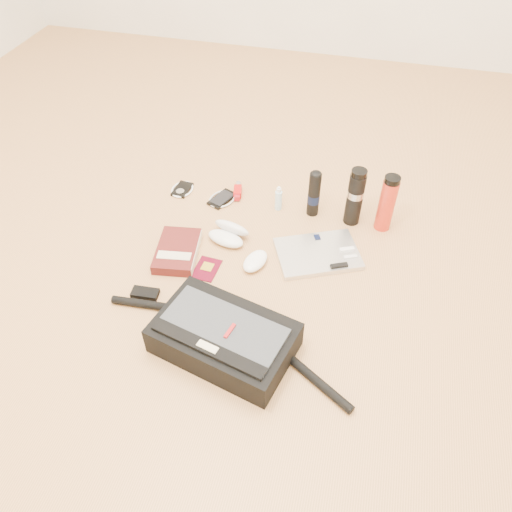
# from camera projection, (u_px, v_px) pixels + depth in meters

# --- Properties ---
(ground) EXTENTS (4.00, 4.00, 0.00)m
(ground) POSITION_uv_depth(u_px,v_px,m) (252.00, 285.00, 1.77)
(ground) COLOR tan
(ground) RESTS_ON ground
(messenger_bag) EXTENTS (0.85, 0.36, 0.12)m
(messenger_bag) POSITION_uv_depth(u_px,v_px,m) (223.00, 337.00, 1.54)
(messenger_bag) COLOR black
(messenger_bag) RESTS_ON ground
(laptop) EXTENTS (0.36, 0.32, 0.03)m
(laptop) POSITION_uv_depth(u_px,v_px,m) (318.00, 254.00, 1.87)
(laptop) COLOR silver
(laptop) RESTS_ON ground
(book) EXTENTS (0.18, 0.24, 0.04)m
(book) POSITION_uv_depth(u_px,v_px,m) (178.00, 251.00, 1.86)
(book) COLOR #4A1312
(book) RESTS_ON ground
(passport) EXTENTS (0.09, 0.12, 0.01)m
(passport) POSITION_uv_depth(u_px,v_px,m) (207.00, 269.00, 1.82)
(passport) COLOR #4B0314
(passport) RESTS_ON ground
(mouse) EXTENTS (0.10, 0.14, 0.04)m
(mouse) POSITION_uv_depth(u_px,v_px,m) (255.00, 261.00, 1.83)
(mouse) COLOR white
(mouse) RESTS_ON ground
(sunglasses_case) EXTENTS (0.18, 0.16, 0.09)m
(sunglasses_case) POSITION_uv_depth(u_px,v_px,m) (229.00, 233.00, 1.92)
(sunglasses_case) COLOR white
(sunglasses_case) RESTS_ON ground
(ipod) EXTENTS (0.10, 0.11, 0.01)m
(ipod) POSITION_uv_depth(u_px,v_px,m) (182.00, 189.00, 2.15)
(ipod) COLOR black
(ipod) RESTS_ON ground
(phone) EXTENTS (0.13, 0.14, 0.01)m
(phone) POSITION_uv_depth(u_px,v_px,m) (222.00, 199.00, 2.11)
(phone) COLOR black
(phone) RESTS_ON ground
(inhaler) EXTENTS (0.05, 0.12, 0.03)m
(inhaler) POSITION_uv_depth(u_px,v_px,m) (238.00, 191.00, 2.13)
(inhaler) COLOR #B20E0D
(inhaler) RESTS_ON ground
(spray_bottle) EXTENTS (0.03, 0.03, 0.11)m
(spray_bottle) POSITION_uv_depth(u_px,v_px,m) (279.00, 199.00, 2.04)
(spray_bottle) COLOR #B2E0F9
(spray_bottle) RESTS_ON ground
(aerosol_can) EXTENTS (0.05, 0.05, 0.21)m
(aerosol_can) POSITION_uv_depth(u_px,v_px,m) (314.00, 193.00, 1.98)
(aerosol_can) COLOR black
(aerosol_can) RESTS_ON ground
(thermos_black) EXTENTS (0.08, 0.08, 0.25)m
(thermos_black) POSITION_uv_depth(u_px,v_px,m) (355.00, 197.00, 1.93)
(thermos_black) COLOR black
(thermos_black) RESTS_ON ground
(thermos_red) EXTENTS (0.08, 0.08, 0.24)m
(thermos_red) POSITION_uv_depth(u_px,v_px,m) (387.00, 203.00, 1.90)
(thermos_red) COLOR red
(thermos_red) RESTS_ON ground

